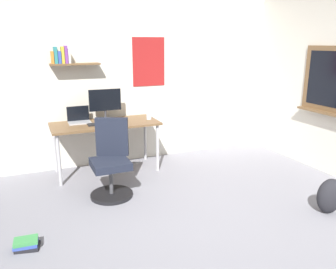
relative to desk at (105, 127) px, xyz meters
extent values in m
plane|color=gray|center=(0.52, -2.04, -0.67)|extent=(5.20, 5.20, 0.00)
cube|color=silver|center=(0.52, 0.41, 0.63)|extent=(5.00, 0.10, 2.60)
cube|color=brown|center=(-0.32, 0.26, 0.88)|extent=(0.68, 0.20, 0.02)
cube|color=#A51E1E|center=(0.80, 0.36, 0.88)|extent=(0.52, 0.01, 0.74)
cube|color=orange|center=(-0.62, 0.29, 0.98)|extent=(0.03, 0.14, 0.16)
cube|color=teal|center=(-0.57, 0.29, 1.01)|extent=(0.04, 0.14, 0.22)
cube|color=#3851B2|center=(-0.52, 0.29, 0.98)|extent=(0.04, 0.14, 0.16)
cube|color=gold|center=(-0.48, 0.29, 1.01)|extent=(0.04, 0.14, 0.23)
cube|color=#7A3D99|center=(-0.44, 0.29, 1.01)|extent=(0.04, 0.14, 0.24)
cube|color=silver|center=(-0.39, 0.29, 0.98)|extent=(0.03, 0.14, 0.17)
cube|color=brown|center=(2.90, -1.32, 0.68)|extent=(0.04, 1.10, 0.90)
cube|color=black|center=(2.89, -1.32, 0.68)|extent=(0.01, 0.94, 0.76)
cube|color=brown|center=(2.86, -1.32, 0.22)|extent=(0.12, 1.10, 0.03)
cube|color=brown|center=(0.00, 0.00, 0.05)|extent=(1.50, 0.67, 0.03)
cylinder|color=#B7B7BC|center=(-0.69, -0.27, -0.31)|extent=(0.04, 0.04, 0.70)
cylinder|color=#B7B7BC|center=(0.69, -0.27, -0.31)|extent=(0.04, 0.04, 0.70)
cylinder|color=#B7B7BC|center=(-0.69, 0.27, -0.31)|extent=(0.04, 0.04, 0.70)
cylinder|color=#B7B7BC|center=(0.69, 0.27, -0.31)|extent=(0.04, 0.04, 0.70)
cylinder|color=black|center=(-0.15, -0.86, -0.65)|extent=(0.52, 0.52, 0.04)
cylinder|color=#4C4C51|center=(-0.15, -0.86, -0.46)|extent=(0.05, 0.05, 0.34)
cube|color=#1E2333|center=(-0.15, -0.86, -0.24)|extent=(0.44, 0.44, 0.09)
cube|color=#1E2333|center=(-0.07, -0.68, 0.04)|extent=(0.39, 0.22, 0.48)
cube|color=#ADAFB5|center=(-0.34, 0.12, 0.08)|extent=(0.31, 0.21, 0.02)
cube|color=black|center=(-0.34, 0.22, 0.19)|extent=(0.31, 0.01, 0.21)
cylinder|color=#38383D|center=(0.04, 0.12, 0.08)|extent=(0.17, 0.17, 0.01)
cylinder|color=#38383D|center=(0.04, 0.12, 0.15)|extent=(0.03, 0.03, 0.14)
cube|color=black|center=(0.04, 0.11, 0.38)|extent=(0.46, 0.02, 0.31)
cube|color=black|center=(-0.08, -0.08, 0.08)|extent=(0.37, 0.13, 0.02)
ellipsoid|color=#262628|center=(0.20, -0.08, 0.09)|extent=(0.10, 0.06, 0.03)
cylinder|color=silver|center=(0.65, -0.03, 0.12)|extent=(0.08, 0.08, 0.09)
ellipsoid|color=#232328|center=(1.98, -2.22, -0.47)|extent=(0.32, 0.22, 0.40)
cube|color=black|center=(-1.14, -1.64, -0.65)|extent=(0.24, 0.19, 0.03)
cube|color=#3851B2|center=(-1.15, -1.63, -0.62)|extent=(0.23, 0.18, 0.03)
cube|color=#3D934C|center=(-1.15, -1.64, -0.58)|extent=(0.22, 0.16, 0.03)
camera|label=1|loc=(-1.02, -4.66, 1.18)|focal=36.10mm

